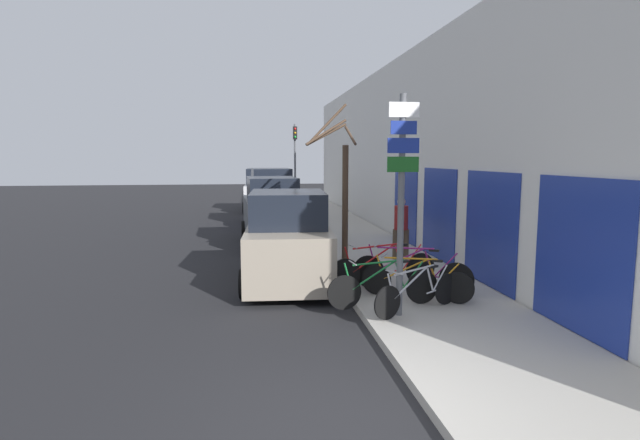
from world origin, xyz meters
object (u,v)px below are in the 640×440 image
(parked_car_1, at_px, (272,214))
(bicycle_3, at_px, (411,273))
(pedestrian_near, at_px, (401,224))
(bicycle_1, at_px, (384,287))
(bicycle_2, at_px, (416,281))
(bicycle_0, at_px, (418,292))
(parked_car_0, at_px, (288,241))
(street_tree, at_px, (342,190))
(signpost, at_px, (401,196))
(bicycle_4, at_px, (384,269))
(traffic_light, at_px, (295,156))
(parked_car_3, at_px, (263,192))
(parked_car_2, at_px, (271,199))

(parked_car_1, bearing_deg, bicycle_3, -72.57)
(pedestrian_near, bearing_deg, bicycle_1, 78.93)
(bicycle_2, xyz_separation_m, pedestrian_near, (0.89, 3.90, 0.63))
(bicycle_2, xyz_separation_m, bicycle_3, (0.07, 0.53, 0.04))
(pedestrian_near, bearing_deg, bicycle_0, 86.69)
(parked_car_0, height_order, street_tree, street_tree)
(signpost, distance_m, bicycle_4, 2.58)
(bicycle_2, height_order, traffic_light, traffic_light)
(bicycle_4, bearing_deg, bicycle_3, -141.09)
(signpost, bearing_deg, parked_car_3, 95.52)
(parked_car_1, distance_m, traffic_light, 8.59)
(bicycle_0, xyz_separation_m, street_tree, (-0.62, 4.37, 1.61))
(bicycle_1, bearing_deg, parked_car_3, -0.83)
(parked_car_0, bearing_deg, bicycle_1, -55.65)
(bicycle_1, bearing_deg, parked_car_1, 6.29)
(bicycle_2, distance_m, parked_car_2, 13.14)
(bicycle_4, distance_m, parked_car_1, 7.06)
(bicycle_1, relative_size, pedestrian_near, 1.29)
(signpost, bearing_deg, parked_car_1, 102.51)
(bicycle_3, bearing_deg, bicycle_2, -156.46)
(bicycle_3, xyz_separation_m, pedestrian_near, (0.82, 3.38, 0.58))
(parked_car_3, height_order, pedestrian_near, parked_car_3)
(signpost, bearing_deg, parked_car_2, 96.98)
(bicycle_3, height_order, bicycle_4, bicycle_4)
(bicycle_0, bearing_deg, bicycle_2, -44.10)
(signpost, xyz_separation_m, parked_car_3, (-1.91, 19.74, -1.25))
(bicycle_0, distance_m, parked_car_1, 8.77)
(bicycle_1, height_order, parked_car_1, parked_car_1)
(parked_car_2, relative_size, traffic_light, 1.07)
(bicycle_2, height_order, parked_car_0, parked_car_0)
(pedestrian_near, bearing_deg, parked_car_0, 35.62)
(bicycle_1, distance_m, pedestrian_near, 4.66)
(bicycle_3, xyz_separation_m, parked_car_1, (-2.62, 7.11, 0.50))
(parked_car_2, xyz_separation_m, street_tree, (1.49, -9.35, 1.01))
(bicycle_1, height_order, parked_car_2, parked_car_2)
(signpost, distance_m, pedestrian_near, 5.22)
(bicycle_2, relative_size, parked_car_2, 0.41)
(bicycle_4, relative_size, parked_car_2, 0.52)
(pedestrian_near, bearing_deg, parked_car_2, -60.22)
(parked_car_0, distance_m, parked_car_3, 16.46)
(parked_car_0, height_order, pedestrian_near, parked_car_0)
(signpost, bearing_deg, bicycle_4, 83.24)
(parked_car_3, distance_m, traffic_light, 3.86)
(bicycle_4, distance_m, parked_car_3, 17.99)
(bicycle_1, relative_size, parked_car_1, 0.49)
(parked_car_0, height_order, parked_car_3, parked_car_3)
(bicycle_2, bearing_deg, parked_car_1, 50.01)
(street_tree, bearing_deg, parked_car_0, -141.57)
(signpost, xyz_separation_m, parked_car_2, (-1.70, 13.86, -1.20))
(bicycle_3, bearing_deg, parked_car_2, 42.35)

